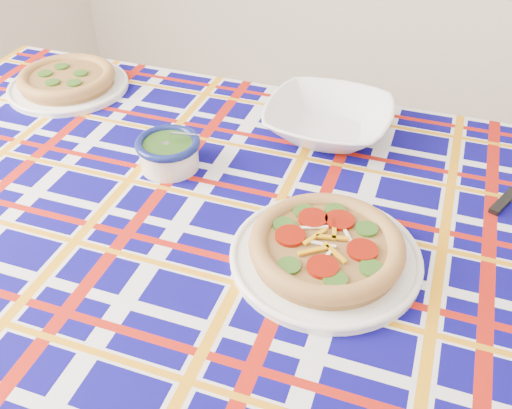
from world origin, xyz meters
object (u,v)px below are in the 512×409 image
at_px(serving_bowl, 328,120).
at_px(pesto_bowl, 169,150).
at_px(dining_table, 228,251).
at_px(main_focaccia_plate, 326,246).

bearing_deg(serving_bowl, pesto_bowl, -134.64).
relative_size(dining_table, serving_bowl, 6.34).
height_order(dining_table, serving_bowl, serving_bowl).
height_order(main_focaccia_plate, pesto_bowl, pesto_bowl).
distance_m(dining_table, main_focaccia_plate, 0.25).
relative_size(dining_table, main_focaccia_plate, 5.30).
bearing_deg(dining_table, main_focaccia_plate, -12.71).
distance_m(main_focaccia_plate, serving_bowl, 0.44).
relative_size(pesto_bowl, serving_bowl, 0.48).
bearing_deg(main_focaccia_plate, dining_table, 172.49).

